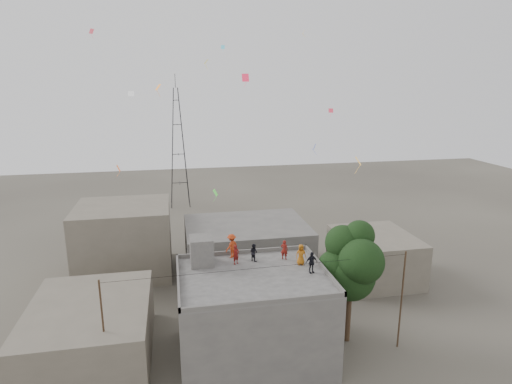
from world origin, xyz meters
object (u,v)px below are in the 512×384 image
tree (353,263)px  person_dark_adult (311,263)px  stair_head_box (202,251)px  person_red_adult (284,250)px  transmission_tower (178,148)px

tree → person_dark_adult: bearing=-165.0°
stair_head_box → tree: tree is taller
person_red_adult → person_dark_adult: size_ratio=0.98×
stair_head_box → tree: bearing=-10.7°
stair_head_box → person_red_adult: stair_head_box is taller
stair_head_box → person_red_adult: (5.96, -0.31, -0.27)m
stair_head_box → person_dark_adult: (7.17, -2.91, -0.25)m
stair_head_box → transmission_tower: size_ratio=0.10×
transmission_tower → person_red_adult: bearing=-79.8°
tree → transmission_tower: bearing=106.1°
person_red_adult → tree: bearing=-171.9°
tree → transmission_tower: 41.12m
stair_head_box → transmission_tower: transmission_tower is taller
tree → person_red_adult: size_ratio=6.20×
stair_head_box → transmission_tower: bearing=91.2°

